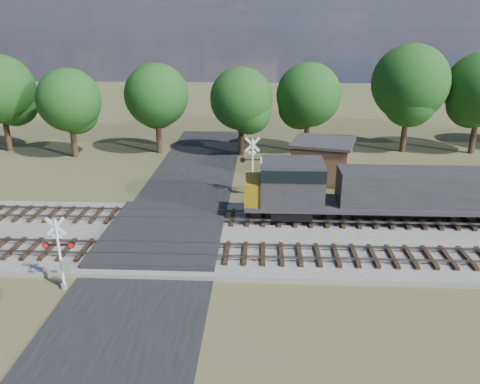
{
  "coord_description": "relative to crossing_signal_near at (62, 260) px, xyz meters",
  "views": [
    {
      "loc": [
        5.81,
        -25.04,
        12.31
      ],
      "look_at": [
        4.54,
        2.0,
        2.52
      ],
      "focal_mm": 35.0,
      "sensor_mm": 36.0,
      "label": 1
    }
  ],
  "objects": [
    {
      "name": "track_far",
      "position": [
        6.83,
        8.4,
        -1.18
      ],
      "size": [
        140.0,
        2.6,
        0.33
      ],
      "color": "black",
      "rests_on": "ballast_bed"
    },
    {
      "name": "crossing_signal_far",
      "position": [
        8.77,
        13.69,
        0.29
      ],
      "size": [
        1.82,
        0.41,
        4.53
      ],
      "rotation": [
        0.0,
        0.0,
        3.24
      ],
      "color": "silver",
      "rests_on": "ground"
    },
    {
      "name": "crossing_signal_near",
      "position": [
        0.0,
        0.0,
        0.0
      ],
      "size": [
        1.54,
        0.33,
        3.82
      ],
      "rotation": [
        0.0,
        0.0,
        0.06
      ],
      "color": "silver",
      "rests_on": "ground"
    },
    {
      "name": "crossing_panel",
      "position": [
        3.7,
        5.9,
        -1.27
      ],
      "size": [
        7.0,
        9.0,
        0.62
      ],
      "primitive_type": "cube",
      "color": "#262628",
      "rests_on": "ground"
    },
    {
      "name": "track_near",
      "position": [
        6.83,
        3.4,
        -1.18
      ],
      "size": [
        140.0,
        2.6,
        0.33
      ],
      "color": "black",
      "rests_on": "ballast_bed"
    },
    {
      "name": "ballast_bed",
      "position": [
        13.7,
        5.9,
        -1.44
      ],
      "size": [
        140.0,
        10.0,
        0.3
      ],
      "primitive_type": "cube",
      "color": "gray",
      "rests_on": "ground"
    },
    {
      "name": "equipment_shed",
      "position": [
        14.55,
        17.83,
        0.09
      ],
      "size": [
        5.98,
        5.98,
        3.31
      ],
      "rotation": [
        0.0,
        0.0,
        -0.27
      ],
      "color": "#4F3022",
      "rests_on": "ground"
    },
    {
      "name": "treeline",
      "position": [
        15.71,
        26.49,
        4.81
      ],
      "size": [
        83.35,
        11.17,
        11.51
      ],
      "color": "black",
      "rests_on": "ground"
    },
    {
      "name": "ground",
      "position": [
        3.7,
        5.4,
        -1.59
      ],
      "size": [
        160.0,
        160.0,
        0.0
      ],
      "primitive_type": "plane",
      "color": "#3C4625",
      "rests_on": "ground"
    },
    {
      "name": "road",
      "position": [
        3.7,
        5.4,
        -1.55
      ],
      "size": [
        7.0,
        60.0,
        0.08
      ],
      "primitive_type": "cube",
      "color": "black",
      "rests_on": "ground"
    }
  ]
}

